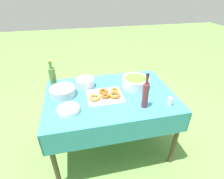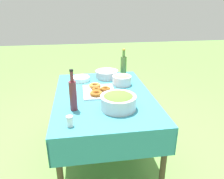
{
  "view_description": "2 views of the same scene",
  "coord_description": "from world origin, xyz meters",
  "px_view_note": "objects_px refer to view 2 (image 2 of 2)",
  "views": [
    {
      "loc": [
        -0.32,
        -1.56,
        1.81
      ],
      "look_at": [
        0.03,
        0.05,
        0.8
      ],
      "focal_mm": 28.0,
      "sensor_mm": 36.0,
      "label": 1
    },
    {
      "loc": [
        1.97,
        -0.22,
        1.63
      ],
      "look_at": [
        0.06,
        0.08,
        0.84
      ],
      "focal_mm": 35.0,
      "sensor_mm": 36.0,
      "label": 2
    }
  ],
  "objects_px": {
    "olive_oil_bottle": "(124,65)",
    "wine_bottle": "(73,94)",
    "pasta_bowl": "(107,73)",
    "plate_stack": "(81,79)",
    "bread_bowl": "(122,79)",
    "salad_bowl": "(118,101)",
    "donut_platter": "(99,91)"
  },
  "relations": [
    {
      "from": "pasta_bowl",
      "to": "bread_bowl",
      "type": "relative_size",
      "value": 1.29
    },
    {
      "from": "donut_platter",
      "to": "bread_bowl",
      "type": "height_order",
      "value": "bread_bowl"
    },
    {
      "from": "plate_stack",
      "to": "wine_bottle",
      "type": "bearing_deg",
      "value": -5.78
    },
    {
      "from": "plate_stack",
      "to": "wine_bottle",
      "type": "height_order",
      "value": "wine_bottle"
    },
    {
      "from": "salad_bowl",
      "to": "olive_oil_bottle",
      "type": "bearing_deg",
      "value": 165.81
    },
    {
      "from": "salad_bowl",
      "to": "donut_platter",
      "type": "height_order",
      "value": "salad_bowl"
    },
    {
      "from": "wine_bottle",
      "to": "bread_bowl",
      "type": "relative_size",
      "value": 1.72
    },
    {
      "from": "plate_stack",
      "to": "bread_bowl",
      "type": "relative_size",
      "value": 0.98
    },
    {
      "from": "salad_bowl",
      "to": "olive_oil_bottle",
      "type": "height_order",
      "value": "olive_oil_bottle"
    },
    {
      "from": "pasta_bowl",
      "to": "plate_stack",
      "type": "xyz_separation_m",
      "value": [
        0.06,
        -0.31,
        -0.03
      ]
    },
    {
      "from": "salad_bowl",
      "to": "wine_bottle",
      "type": "xyz_separation_m",
      "value": [
        -0.04,
        -0.38,
        0.07
      ]
    },
    {
      "from": "pasta_bowl",
      "to": "plate_stack",
      "type": "relative_size",
      "value": 1.32
    },
    {
      "from": "wine_bottle",
      "to": "pasta_bowl",
      "type": "bearing_deg",
      "value": 153.77
    },
    {
      "from": "salad_bowl",
      "to": "pasta_bowl",
      "type": "height_order",
      "value": "salad_bowl"
    },
    {
      "from": "donut_platter",
      "to": "bread_bowl",
      "type": "bearing_deg",
      "value": 124.58
    },
    {
      "from": "olive_oil_bottle",
      "to": "wine_bottle",
      "type": "relative_size",
      "value": 0.89
    },
    {
      "from": "pasta_bowl",
      "to": "donut_platter",
      "type": "relative_size",
      "value": 0.7
    },
    {
      "from": "donut_platter",
      "to": "pasta_bowl",
      "type": "bearing_deg",
      "value": 162.61
    },
    {
      "from": "plate_stack",
      "to": "bread_bowl",
      "type": "height_order",
      "value": "bread_bowl"
    },
    {
      "from": "plate_stack",
      "to": "bread_bowl",
      "type": "xyz_separation_m",
      "value": [
        0.2,
        0.44,
        0.04
      ]
    },
    {
      "from": "salad_bowl",
      "to": "bread_bowl",
      "type": "height_order",
      "value": "salad_bowl"
    },
    {
      "from": "pasta_bowl",
      "to": "wine_bottle",
      "type": "relative_size",
      "value": 0.75
    },
    {
      "from": "pasta_bowl",
      "to": "donut_platter",
      "type": "height_order",
      "value": "pasta_bowl"
    },
    {
      "from": "donut_platter",
      "to": "wine_bottle",
      "type": "xyz_separation_m",
      "value": [
        0.34,
        -0.25,
        0.12
      ]
    },
    {
      "from": "donut_platter",
      "to": "wine_bottle",
      "type": "bearing_deg",
      "value": -35.94
    },
    {
      "from": "plate_stack",
      "to": "olive_oil_bottle",
      "type": "distance_m",
      "value": 0.57
    },
    {
      "from": "salad_bowl",
      "to": "olive_oil_bottle",
      "type": "distance_m",
      "value": 0.95
    },
    {
      "from": "pasta_bowl",
      "to": "donut_platter",
      "type": "bearing_deg",
      "value": -17.39
    },
    {
      "from": "donut_platter",
      "to": "olive_oil_bottle",
      "type": "relative_size",
      "value": 1.2
    },
    {
      "from": "salad_bowl",
      "to": "plate_stack",
      "type": "xyz_separation_m",
      "value": [
        -0.76,
        -0.3,
        -0.05
      ]
    },
    {
      "from": "bread_bowl",
      "to": "pasta_bowl",
      "type": "bearing_deg",
      "value": -152.23
    },
    {
      "from": "olive_oil_bottle",
      "to": "plate_stack",
      "type": "bearing_deg",
      "value": -73.15
    }
  ]
}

